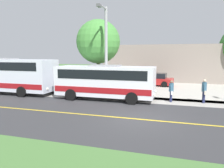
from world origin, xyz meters
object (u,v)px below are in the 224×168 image
at_px(pedestrian_waiting, 171,90).
at_px(transit_bus_rear, 0,74).
at_px(pedestrian_with_bags, 204,90).
at_px(street_light_pole, 106,49).
at_px(parked_car_near, 154,80).
at_px(tree_curbside, 98,42).
at_px(commercial_building, 176,62).
at_px(shuttle_bus_front, 105,80).

bearing_deg(pedestrian_waiting, transit_bus_rear, -88.18).
bearing_deg(pedestrian_with_bags, transit_bus_rear, -87.45).
bearing_deg(street_light_pole, pedestrian_with_bags, 93.82).
relative_size(pedestrian_with_bags, parked_car_near, 0.39).
distance_m(transit_bus_rear, pedestrian_with_bags, 17.87).
xyz_separation_m(transit_bus_rear, street_light_pole, (-0.30, 10.36, 2.25)).
xyz_separation_m(transit_bus_rear, tree_curbside, (-2.83, 8.81, 2.94)).
distance_m(pedestrian_with_bags, parked_car_near, 9.09).
bearing_deg(commercial_building, tree_curbside, -26.84).
relative_size(pedestrian_with_bags, tree_curbside, 0.26).
bearing_deg(street_light_pole, parked_car_near, 159.97).
relative_size(transit_bus_rear, tree_curbside, 1.65).
relative_size(transit_bus_rear, pedestrian_waiting, 6.83).
bearing_deg(pedestrian_waiting, shuttle_bus_front, -84.12).
bearing_deg(tree_curbside, parked_car_near, 141.96).
bearing_deg(street_light_pole, transit_bus_rear, -88.37).
xyz_separation_m(shuttle_bus_front, commercial_building, (-16.86, 5.47, 0.90)).
bearing_deg(pedestrian_waiting, parked_car_near, -165.98).
xyz_separation_m(shuttle_bus_front, pedestrian_waiting, (-0.52, 5.09, -0.64)).
xyz_separation_m(transit_bus_rear, pedestrian_with_bags, (-0.79, 17.83, -0.82)).
distance_m(shuttle_bus_front, commercial_building, 17.75).
xyz_separation_m(pedestrian_with_bags, pedestrian_waiting, (0.30, -2.32, -0.08)).
distance_m(transit_bus_rear, tree_curbside, 9.71).
height_order(pedestrian_with_bags, parked_car_near, pedestrian_with_bags).
xyz_separation_m(shuttle_bus_front, transit_bus_rear, (-0.03, -10.42, 0.26)).
bearing_deg(transit_bus_rear, pedestrian_with_bags, 92.55).
bearing_deg(parked_car_near, tree_curbside, -38.04).
distance_m(shuttle_bus_front, parked_car_near, 9.33).
bearing_deg(pedestrian_waiting, commercial_building, 178.65).
xyz_separation_m(pedestrian_waiting, commercial_building, (-16.34, 0.39, 1.55)).
relative_size(pedestrian_with_bags, street_light_pole, 0.24).
relative_size(tree_curbside, commercial_building, 0.35).
height_order(shuttle_bus_front, pedestrian_waiting, shuttle_bus_front).
bearing_deg(shuttle_bus_front, parked_car_near, 161.00).
xyz_separation_m(pedestrian_with_bags, street_light_pole, (0.50, -7.47, 3.07)).
bearing_deg(pedestrian_waiting, street_light_pole, -87.80).
bearing_deg(street_light_pole, commercial_building, 161.50).
relative_size(transit_bus_rear, pedestrian_with_bags, 6.31).
xyz_separation_m(street_light_pole, tree_curbside, (-2.53, -1.55, 0.69)).
distance_m(shuttle_bus_front, pedestrian_with_bags, 7.48).
bearing_deg(pedestrian_with_bags, commercial_building, -173.11).
relative_size(transit_bus_rear, commercial_building, 0.57).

